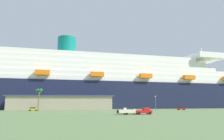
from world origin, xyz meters
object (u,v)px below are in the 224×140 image
object	(u,v)px
cruise_ship	(117,87)
pickup_truck	(144,111)
parked_car_red_hatchback	(181,108)
parked_car_yellow_taxi	(33,109)
small_boat_on_trailer	(129,112)
street_lamp	(155,101)
palm_tree	(39,92)

from	to	relation	value
cruise_ship	pickup_truck	size ratio (longest dim) A/B	46.55
parked_car_red_hatchback	parked_car_yellow_taxi	distance (m)	75.11
small_boat_on_trailer	street_lamp	size ratio (longest dim) A/B	1.08
cruise_ship	palm_tree	bearing A→B (deg)	-132.73
palm_tree	small_boat_on_trailer	bearing A→B (deg)	-43.79
small_boat_on_trailer	street_lamp	distance (m)	35.73
cruise_ship	parked_car_yellow_taxi	world-z (taller)	cruise_ship
cruise_ship	small_boat_on_trailer	bearing A→B (deg)	-96.77
small_boat_on_trailer	palm_tree	world-z (taller)	palm_tree
cruise_ship	pickup_truck	xyz separation A→B (m)	(-4.32, -79.32, -14.09)
street_lamp	pickup_truck	bearing A→B (deg)	-116.04
small_boat_on_trailer	parked_car_red_hatchback	distance (m)	55.36
pickup_truck	palm_tree	size ratio (longest dim) A/B	0.57
cruise_ship	parked_car_yellow_taxi	bearing A→B (deg)	-140.02
pickup_truck	small_boat_on_trailer	distance (m)	5.22
cruise_ship	palm_tree	world-z (taller)	cruise_ship
cruise_ship	parked_car_red_hatchback	size ratio (longest dim) A/B	59.83
pickup_truck	street_lamp	world-z (taller)	street_lamp
pickup_truck	palm_tree	bearing A→B (deg)	140.77
parked_car_yellow_taxi	cruise_ship	bearing A→B (deg)	39.98
street_lamp	parked_car_red_hatchback	bearing A→B (deg)	32.25
pickup_truck	palm_tree	world-z (taller)	palm_tree
palm_tree	parked_car_yellow_taxi	world-z (taller)	palm_tree
street_lamp	parked_car_red_hatchback	distance (m)	21.38
pickup_truck	cruise_ship	bearing A→B (deg)	86.89
small_boat_on_trailer	parked_car_yellow_taxi	bearing A→B (deg)	133.30
pickup_truck	parked_car_red_hatchback	bearing A→B (deg)	51.57
parked_car_red_hatchback	parked_car_yellow_taxi	bearing A→B (deg)	-179.40
cruise_ship	parked_car_red_hatchback	distance (m)	49.90
palm_tree	parked_car_yellow_taxi	bearing A→B (deg)	116.67
small_boat_on_trailer	street_lamp	bearing A→B (deg)	56.89
pickup_truck	parked_car_red_hatchback	xyz separation A→B (m)	(32.03, 40.37, -0.21)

